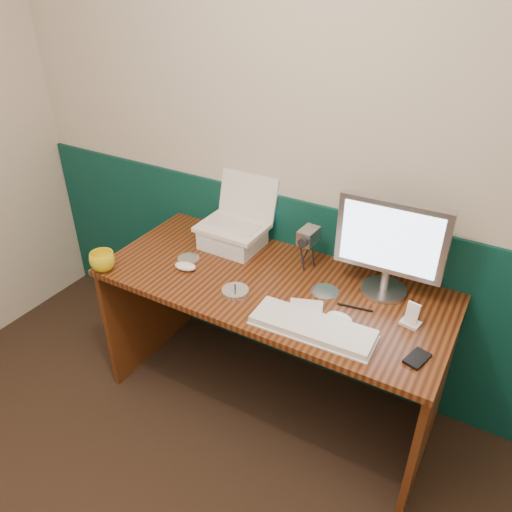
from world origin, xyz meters
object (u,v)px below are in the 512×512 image
Objects in this scene: mug at (103,261)px; camcorder at (308,248)px; laptop at (232,205)px; monitor at (390,247)px; desk at (271,345)px; keyboard at (313,328)px.

camcorder is (0.82, 0.50, 0.06)m from mug.
laptop is 1.58× the size of camcorder.
monitor is 3.90× the size of mug.
desk is 3.50× the size of monitor.
mug reaches higher than desk.
keyboard is (0.63, -0.40, -0.22)m from laptop.
monitor is at bearing 22.22° from mug.
keyboard is at bearing -31.90° from laptop.
desk is 4.93× the size of laptop.
camcorder is at bearing 68.55° from desk.
laptop reaches higher than keyboard.
monitor is 1.31m from mug.
desk is at bearing -160.20° from monitor.
laptop is 0.79m from monitor.
laptop is at bearing 145.30° from keyboard.
laptop is 0.71× the size of monitor.
desk is 3.27× the size of keyboard.
keyboard reaches higher than desk.
monitor reaches higher than desk.
monitor reaches higher than camcorder.
desk is 13.65× the size of mug.
mug is (-1.04, -0.09, 0.03)m from keyboard.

